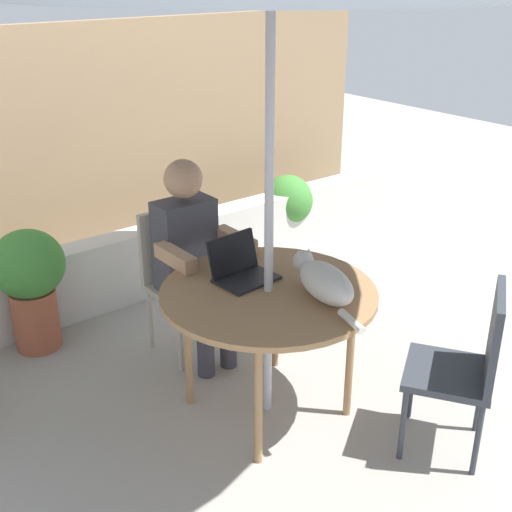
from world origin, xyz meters
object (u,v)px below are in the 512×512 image
(potted_plant_corner, at_px, (30,279))
(patio_table, at_px, (268,299))
(chair_occupied, at_px, (179,270))
(person_seated, at_px, (192,252))
(cat, at_px, (323,281))
(chair_empty, at_px, (469,360))
(laptop, at_px, (239,266))
(potted_plant_near_fence, at_px, (288,207))

(potted_plant_corner, bearing_deg, patio_table, -62.30)
(chair_occupied, relative_size, person_seated, 0.72)
(cat, bearing_deg, person_seated, 100.18)
(person_seated, bearing_deg, chair_empty, -70.62)
(chair_occupied, xyz_separation_m, laptop, (-0.03, -0.65, 0.27))
(patio_table, bearing_deg, chair_occupied, 90.00)
(laptop, bearing_deg, chair_occupied, 87.69)
(chair_occupied, relative_size, chair_empty, 1.00)
(patio_table, height_order, person_seated, person_seated)
(patio_table, xyz_separation_m, potted_plant_corner, (-0.72, 1.38, -0.20))
(chair_occupied, xyz_separation_m, potted_plant_corner, (-0.72, 0.53, -0.05))
(patio_table, height_order, chair_empty, chair_empty)
(potted_plant_corner, bearing_deg, cat, -60.92)
(laptop, bearing_deg, person_seated, 86.95)
(laptop, bearing_deg, potted_plant_near_fence, 42.46)
(laptop, xyz_separation_m, potted_plant_corner, (-0.70, 1.17, -0.31))
(chair_empty, distance_m, person_seated, 1.62)
(person_seated, bearing_deg, cat, -79.82)
(cat, distance_m, potted_plant_corner, 1.86)
(laptop, distance_m, potted_plant_corner, 1.40)
(laptop, bearing_deg, potted_plant_corner, 120.76)
(chair_occupied, distance_m, cat, 1.12)
(chair_occupied, distance_m, chair_empty, 1.76)
(chair_empty, height_order, cat, cat)
(potted_plant_near_fence, bearing_deg, person_seated, -148.39)
(person_seated, height_order, cat, person_seated)
(chair_occupied, xyz_separation_m, chair_empty, (0.54, -1.68, 0.00))
(potted_plant_near_fence, bearing_deg, chair_empty, -112.31)
(patio_table, relative_size, cat, 1.72)
(patio_table, bearing_deg, chair_empty, -57.08)
(chair_empty, bearing_deg, laptop, 118.53)
(chair_empty, bearing_deg, patio_table, 122.92)
(patio_table, distance_m, laptop, 0.24)
(laptop, bearing_deg, cat, -65.85)
(chair_empty, bearing_deg, potted_plant_near_fence, 67.69)
(potted_plant_near_fence, xyz_separation_m, potted_plant_corner, (-2.28, -0.27, 0.12))
(chair_empty, relative_size, laptop, 2.74)
(chair_empty, height_order, person_seated, person_seated)
(chair_empty, xyz_separation_m, potted_plant_corner, (-1.26, 2.21, -0.05))
(patio_table, xyz_separation_m, potted_plant_near_fence, (1.55, 1.65, -0.32))
(laptop, relative_size, cat, 0.50)
(chair_occupied, bearing_deg, patio_table, -90.00)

